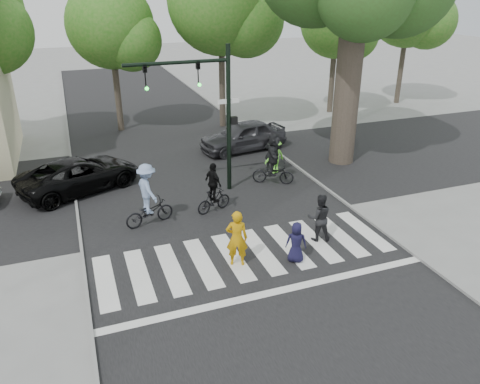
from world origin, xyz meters
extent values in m
plane|color=gray|center=(0.00, 0.00, 0.00)|extent=(120.00, 120.00, 0.00)
cube|color=black|center=(0.00, 5.00, 0.01)|extent=(10.00, 70.00, 0.01)
cube|color=black|center=(0.00, 8.00, 0.01)|extent=(70.00, 10.00, 0.01)
cube|color=gray|center=(-5.05, 5.00, 0.05)|extent=(0.10, 70.00, 0.10)
cube|color=gray|center=(5.05, 5.00, 0.05)|extent=(0.10, 70.00, 0.10)
cube|color=silver|center=(-4.50, 1.00, 0.01)|extent=(0.55, 3.00, 0.01)
cube|color=silver|center=(-3.50, 1.00, 0.01)|extent=(0.55, 3.00, 0.01)
cube|color=silver|center=(-2.50, 1.00, 0.01)|extent=(0.55, 3.00, 0.01)
cube|color=silver|center=(-1.50, 1.00, 0.01)|extent=(0.55, 3.00, 0.01)
cube|color=silver|center=(-0.50, 1.00, 0.01)|extent=(0.55, 3.00, 0.01)
cube|color=silver|center=(0.50, 1.00, 0.01)|extent=(0.55, 3.00, 0.01)
cube|color=silver|center=(1.50, 1.00, 0.01)|extent=(0.55, 3.00, 0.01)
cube|color=silver|center=(2.50, 1.00, 0.01)|extent=(0.55, 3.00, 0.01)
cube|color=silver|center=(3.50, 1.00, 0.01)|extent=(0.55, 3.00, 0.01)
cube|color=silver|center=(4.50, 1.00, 0.01)|extent=(0.55, 3.00, 0.01)
cube|color=silver|center=(0.00, -1.20, 0.01)|extent=(10.00, 0.30, 0.01)
cylinder|color=black|center=(1.20, 6.20, 3.00)|extent=(0.18, 0.18, 6.00)
cylinder|color=black|center=(-0.80, 6.20, 5.40)|extent=(4.00, 0.14, 0.14)
imported|color=black|center=(0.00, 6.20, 4.95)|extent=(0.16, 0.20, 1.00)
sphere|color=#19E533|center=(0.00, 6.08, 4.55)|extent=(0.14, 0.14, 0.14)
imported|color=black|center=(-2.00, 6.20, 4.95)|extent=(0.16, 0.20, 1.00)
sphere|color=#19E533|center=(-2.00, 6.08, 4.55)|extent=(0.14, 0.14, 0.14)
cube|color=black|center=(1.42, 6.20, 3.00)|extent=(0.28, 0.18, 0.30)
cube|color=#FF660C|center=(1.53, 6.20, 3.00)|extent=(0.02, 0.14, 0.20)
cube|color=white|center=(1.20, 6.20, 3.80)|extent=(0.90, 0.04, 0.18)
cylinder|color=brown|center=(7.50, 7.50, 3.50)|extent=(1.20, 1.20, 7.00)
cylinder|color=brown|center=(7.80, 7.30, 6.50)|extent=(1.29, 1.74, 2.93)
cylinder|color=brown|center=(-2.00, 16.80, 2.80)|extent=(0.36, 0.36, 5.60)
sphere|color=#2A771A|center=(-2.00, 16.80, 6.00)|extent=(4.80, 4.80, 4.80)
sphere|color=#2A771A|center=(-1.04, 16.08, 5.20)|extent=(3.36, 3.36, 3.36)
cylinder|color=brown|center=(4.00, 15.50, 3.36)|extent=(0.36, 0.36, 6.72)
sphere|color=#2A771A|center=(4.00, 15.50, 7.20)|extent=(6.00, 6.00, 6.00)
sphere|color=#2A771A|center=(5.20, 14.60, 6.24)|extent=(4.20, 4.20, 4.20)
cylinder|color=brown|center=(12.00, 16.30, 2.73)|extent=(0.36, 0.36, 5.46)
sphere|color=#2A771A|center=(12.00, 16.30, 5.85)|extent=(4.60, 4.60, 4.60)
sphere|color=#2A771A|center=(12.92, 15.61, 5.07)|extent=(3.22, 3.22, 3.22)
cylinder|color=brown|center=(18.00, 16.90, 3.08)|extent=(0.36, 0.36, 6.16)
sphere|color=#2A771A|center=(18.00, 16.90, 6.60)|extent=(5.40, 5.40, 5.40)
sphere|color=#2A771A|center=(19.08, 16.09, 5.72)|extent=(3.78, 3.78, 3.78)
imported|color=#C58908|center=(-0.51, 0.55, 0.93)|extent=(0.79, 0.66, 1.85)
imported|color=#151332|center=(1.29, 0.08, 0.68)|extent=(0.78, 0.67, 1.35)
imported|color=black|center=(2.63, 1.04, 0.84)|extent=(0.97, 0.85, 1.69)
imported|color=black|center=(-2.58, 4.18, 0.48)|extent=(1.94, 1.09, 0.97)
imported|color=#819AC3|center=(-2.58, 4.18, 1.41)|extent=(0.97, 1.33, 1.85)
imported|color=black|center=(-0.07, 4.37, 0.45)|extent=(1.57, 0.90, 0.91)
imported|color=black|center=(-0.07, 4.37, 1.19)|extent=(0.66, 0.99, 1.57)
imported|color=black|center=(3.20, 6.11, 0.48)|extent=(1.89, 1.44, 0.95)
imported|color=black|center=(3.20, 6.11, 1.39)|extent=(1.30, 1.74, 1.82)
imported|color=black|center=(-4.75, 8.30, 0.70)|extent=(5.58, 4.18, 1.41)
imported|color=#343338|center=(3.56, 10.78, 0.78)|extent=(4.80, 2.48, 1.56)
imported|color=#79F842|center=(3.78, 7.25, 0.82)|extent=(1.19, 0.89, 1.64)
imported|color=black|center=(3.83, 7.80, 0.81)|extent=(0.67, 0.53, 1.62)
camera|label=1|loc=(-4.77, -11.20, 8.08)|focal=35.00mm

